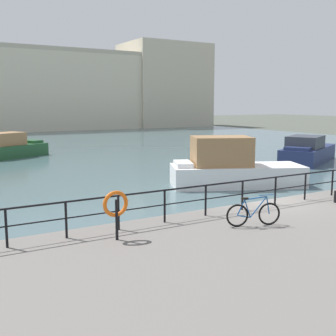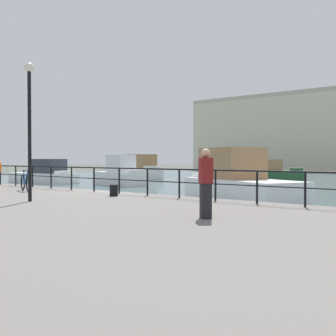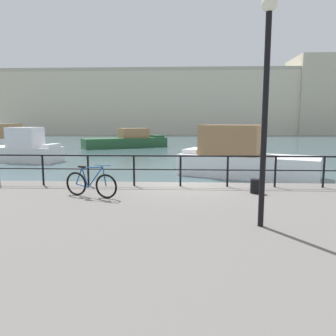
{
  "view_description": "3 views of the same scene",
  "coord_description": "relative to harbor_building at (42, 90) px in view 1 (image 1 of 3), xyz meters",
  "views": [
    {
      "loc": [
        -11.48,
        -12.15,
        4.52
      ],
      "look_at": [
        -1.91,
        4.34,
        1.59
      ],
      "focal_mm": 45.0,
      "sensor_mm": 36.0,
      "label": 1
    },
    {
      "loc": [
        14.88,
        -13.31,
        2.19
      ],
      "look_at": [
        -0.88,
        5.02,
        1.67
      ],
      "focal_mm": 47.45,
      "sensor_mm": 36.0,
      "label": 2
    },
    {
      "loc": [
        -0.06,
        -12.0,
        2.99
      ],
      "look_at": [
        -0.84,
        3.99,
        0.69
      ],
      "focal_mm": 35.55,
      "sensor_mm": 36.0,
      "label": 3
    }
  ],
  "objects": [
    {
      "name": "moored_cabin_cruiser",
      "position": [
        -3.63,
        -56.08,
        -5.76
      ],
      "size": [
        7.63,
        5.31,
        2.74
      ],
      "rotation": [
        0.0,
        0.0,
        2.73
      ],
      "color": "white",
      "rests_on": "water_basin"
    },
    {
      "name": "harbor_building",
      "position": [
        0.0,
        0.0,
        0.0
      ],
      "size": [
        77.12,
        12.08,
        16.01
      ],
      "color": "beige",
      "rests_on": "ground_plane"
    },
    {
      "name": "life_ring_stand",
      "position": [
        -13.67,
        -63.53,
        -5.08
      ],
      "size": [
        0.75,
        0.16,
        1.4
      ],
      "color": "black",
      "rests_on": "quay_promenade"
    },
    {
      "name": "moored_small_launch",
      "position": [
        7.4,
        -51.61,
        -5.95
      ],
      "size": [
        7.8,
        5.72,
        2.1
      ],
      "rotation": [
        0.0,
        0.0,
        3.62
      ],
      "color": "navy",
      "rests_on": "water_basin"
    },
    {
      "name": "parked_bicycle",
      "position": [
        -9.46,
        -64.47,
        -5.66
      ],
      "size": [
        1.69,
        0.64,
        0.98
      ],
      "rotation": [
        0.0,
        0.0,
        -0.34
      ],
      "color": "black",
      "rests_on": "quay_promenade"
    },
    {
      "name": "water_basin",
      "position": [
        -6.66,
        -31.77,
        -6.79
      ],
      "size": [
        80.0,
        60.0,
        0.01
      ],
      "primitive_type": "cube",
      "color": "#476066",
      "rests_on": "ground_plane"
    },
    {
      "name": "quay_railing",
      "position": [
        -6.84,
        -62.72,
        -5.32
      ],
      "size": [
        25.7,
        0.07,
        1.08
      ],
      "color": "black",
      "rests_on": "quay_promenade"
    },
    {
      "name": "ground_plane",
      "position": [
        -6.66,
        -61.97,
        -6.79
      ],
      "size": [
        240.0,
        240.0,
        0.0
      ],
      "primitive_type": "plane",
      "color": "#4C5147"
    }
  ]
}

